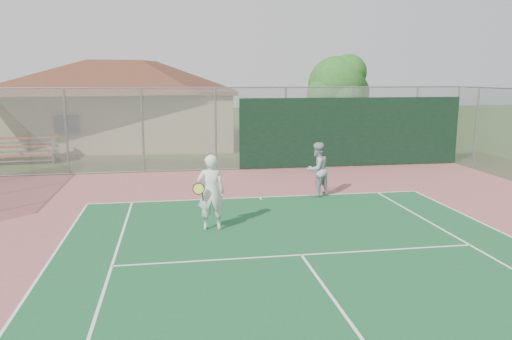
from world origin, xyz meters
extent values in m
cylinder|color=gray|center=(-7.00, 17.00, 1.75)|extent=(0.08, 0.08, 3.50)
cylinder|color=gray|center=(-4.00, 17.00, 1.75)|extent=(0.08, 0.08, 3.50)
cylinder|color=gray|center=(-1.00, 17.00, 1.75)|extent=(0.08, 0.08, 3.50)
cylinder|color=gray|center=(2.00, 17.00, 1.75)|extent=(0.08, 0.08, 3.50)
cylinder|color=gray|center=(5.00, 17.00, 1.75)|extent=(0.08, 0.08, 3.50)
cylinder|color=gray|center=(8.00, 17.00, 1.75)|extent=(0.08, 0.08, 3.50)
cylinder|color=gray|center=(10.00, 17.00, 1.75)|extent=(0.08, 0.08, 3.50)
cylinder|color=gray|center=(0.00, 17.00, 3.50)|extent=(20.00, 0.05, 0.05)
cylinder|color=gray|center=(0.00, 17.00, 0.05)|extent=(20.00, 0.05, 0.05)
cube|color=#999EA0|center=(0.00, 17.00, 1.75)|extent=(20.00, 0.02, 3.50)
cube|color=black|center=(5.00, 16.95, 1.55)|extent=(10.00, 0.04, 3.00)
cylinder|color=gray|center=(10.00, 15.50, 1.75)|extent=(0.08, 0.08, 3.50)
cube|color=tan|center=(-5.46, 26.14, 1.52)|extent=(12.67, 8.91, 3.03)
cube|color=brown|center=(-5.46, 26.14, 3.08)|extent=(13.20, 9.45, 0.18)
pyramid|color=brown|center=(-5.46, 26.14, 4.85)|extent=(13.93, 9.80, 1.82)
cube|color=black|center=(-3.44, 22.07, 1.06)|extent=(0.91, 0.06, 2.12)
cube|color=#9F4024|center=(-9.72, 20.18, 0.35)|extent=(3.02, 0.48, 0.05)
cube|color=#B2B5BA|center=(-9.72, 19.93, 0.15)|extent=(3.02, 0.45, 0.04)
cube|color=#9F4024|center=(-9.72, 20.74, 0.70)|extent=(3.02, 0.48, 0.05)
cube|color=#B2B5BA|center=(-9.72, 20.48, 0.50)|extent=(3.02, 0.45, 0.04)
cube|color=#9F4024|center=(-9.72, 21.29, 1.05)|extent=(3.02, 0.48, 0.05)
cube|color=#B2B5BA|center=(-9.72, 21.04, 0.85)|extent=(3.02, 0.45, 0.04)
cube|color=#B2B5BA|center=(-8.31, 20.74, 0.55)|extent=(0.18, 1.81, 1.10)
cylinder|color=#362413|center=(6.05, 22.40, 1.36)|extent=(0.35, 0.35, 2.71)
sphere|color=#21591C|center=(6.05, 22.40, 3.49)|extent=(3.10, 3.10, 3.10)
sphere|color=#21591C|center=(6.92, 22.69, 3.10)|extent=(2.13, 2.13, 2.13)
sphere|color=#21591C|center=(5.28, 22.01, 3.00)|extent=(1.94, 1.94, 1.94)
sphere|color=#21591C|center=(6.25, 21.53, 2.91)|extent=(1.74, 1.74, 1.74)
sphere|color=#21591C|center=(5.76, 23.18, 3.29)|extent=(1.94, 1.94, 1.94)
sphere|color=#21591C|center=(6.63, 22.21, 4.16)|extent=(1.94, 1.94, 1.94)
imported|color=silver|center=(-1.83, 8.66, 0.99)|extent=(0.77, 0.55, 1.98)
imported|color=#A6A9AB|center=(1.92, 11.79, 0.90)|extent=(1.10, 1.03, 1.80)
camera|label=1|loc=(-2.73, -3.91, 3.96)|focal=35.00mm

